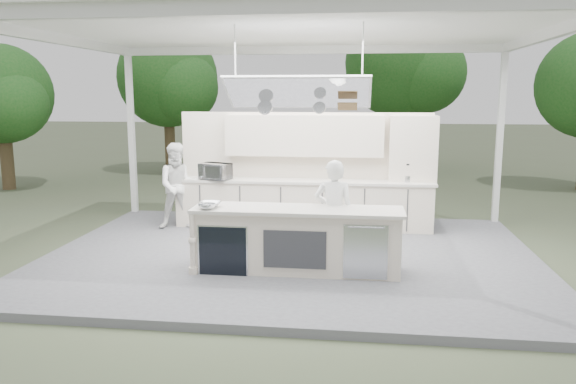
# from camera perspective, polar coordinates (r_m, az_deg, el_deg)

# --- Properties ---
(ground) EXTENTS (90.00, 90.00, 0.00)m
(ground) POSITION_cam_1_polar(r_m,az_deg,el_deg) (9.40, 0.34, -6.93)
(ground) COLOR #434D35
(ground) RESTS_ON ground
(stage_deck) EXTENTS (8.00, 6.00, 0.12)m
(stage_deck) POSITION_cam_1_polar(r_m,az_deg,el_deg) (9.38, 0.34, -6.58)
(stage_deck) COLOR slate
(stage_deck) RESTS_ON ground
(tent) EXTENTS (8.20, 6.20, 3.86)m
(tent) POSITION_cam_1_polar(r_m,az_deg,el_deg) (9.03, 0.38, 16.19)
(tent) COLOR white
(tent) RESTS_ON ground
(demo_island) EXTENTS (3.10, 0.79, 0.95)m
(demo_island) POSITION_cam_1_polar(r_m,az_deg,el_deg) (8.34, 0.81, -4.86)
(demo_island) COLOR beige
(demo_island) RESTS_ON stage_deck
(back_counter) EXTENTS (5.08, 0.72, 0.95)m
(back_counter) POSITION_cam_1_polar(r_m,az_deg,el_deg) (11.09, 1.54, -1.14)
(back_counter) COLOR beige
(back_counter) RESTS_ON stage_deck
(back_wall_unit) EXTENTS (5.05, 0.48, 2.25)m
(back_wall_unit) POSITION_cam_1_polar(r_m,az_deg,el_deg) (11.12, 3.95, 3.96)
(back_wall_unit) COLOR beige
(back_wall_unit) RESTS_ON stage_deck
(tree_cluster) EXTENTS (19.55, 9.40, 5.85)m
(tree_cluster) POSITION_cam_1_polar(r_m,az_deg,el_deg) (18.75, 3.54, 11.62)
(tree_cluster) COLOR #4B3A25
(tree_cluster) RESTS_ON ground
(head_chef) EXTENTS (0.61, 0.42, 1.63)m
(head_chef) POSITION_cam_1_polar(r_m,az_deg,el_deg) (8.58, 4.66, -2.13)
(head_chef) COLOR white
(head_chef) RESTS_ON stage_deck
(sous_chef) EXTENTS (0.99, 0.89, 1.68)m
(sous_chef) POSITION_cam_1_polar(r_m,az_deg,el_deg) (11.15, -11.05, 0.62)
(sous_chef) COLOR white
(sous_chef) RESTS_ON stage_deck
(toaster_oven) EXTENTS (0.67, 0.56, 0.32)m
(toaster_oven) POSITION_cam_1_polar(r_m,az_deg,el_deg) (11.09, -7.41, 2.09)
(toaster_oven) COLOR #B8BBC0
(toaster_oven) RESTS_ON back_counter
(bowl_large) EXTENTS (0.35, 0.35, 0.08)m
(bowl_large) POSITION_cam_1_polar(r_m,az_deg,el_deg) (8.40, -7.94, -1.27)
(bowl_large) COLOR #BABDC2
(bowl_large) RESTS_ON demo_island
(bowl_small) EXTENTS (0.28, 0.28, 0.08)m
(bowl_small) POSITION_cam_1_polar(r_m,az_deg,el_deg) (8.25, -8.23, -1.47)
(bowl_small) COLOR #AEB1B5
(bowl_small) RESTS_ON demo_island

